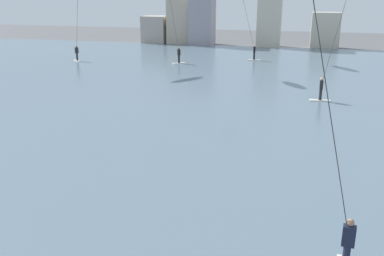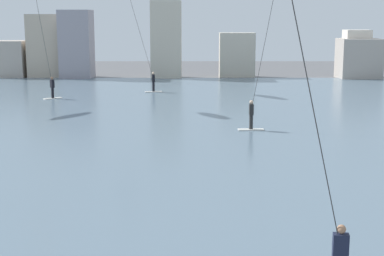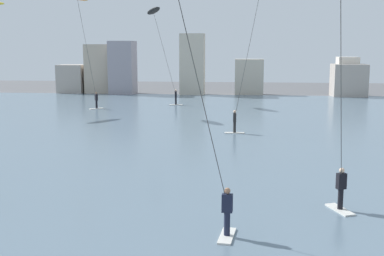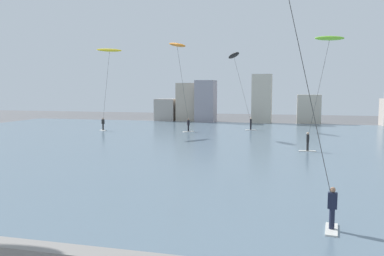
{
  "view_description": "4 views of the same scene",
  "coord_description": "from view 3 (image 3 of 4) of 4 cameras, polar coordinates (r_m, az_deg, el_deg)",
  "views": [
    {
      "loc": [
        2.17,
        -0.91,
        7.59
      ],
      "look_at": [
        -1.95,
        15.39,
        2.01
      ],
      "focal_mm": 39.7,
      "sensor_mm": 36.0,
      "label": 1
    },
    {
      "loc": [
        0.58,
        -2.36,
        6.2
      ],
      "look_at": [
        0.65,
        13.39,
        3.19
      ],
      "focal_mm": 54.82,
      "sensor_mm": 36.0,
      "label": 2
    },
    {
      "loc": [
        4.22,
        -5.46,
        6.22
      ],
      "look_at": [
        1.91,
        17.57,
        2.35
      ],
      "focal_mm": 46.03,
      "sensor_mm": 36.0,
      "label": 3
    },
    {
      "loc": [
        2.18,
        -5.23,
        5.36
      ],
      "look_at": [
        -2.77,
        14.62,
        3.32
      ],
      "focal_mm": 36.43,
      "sensor_mm": 36.0,
      "label": 4
    }
  ],
  "objects": [
    {
      "name": "water_bay",
      "position": [
        36.87,
        -0.92,
        -0.13
      ],
      "size": [
        84.0,
        52.0,
        0.1
      ],
      "primitive_type": "cube",
      "color": "slate",
      "rests_on": "ground"
    },
    {
      "name": "far_shore_buildings",
      "position": [
        63.44,
        -0.68,
        6.5
      ],
      "size": [
        39.14,
        4.84,
        7.74
      ],
      "color": "#A89E93",
      "rests_on": "ground"
    },
    {
      "name": "kitesurfer_orange",
      "position": [
        46.69,
        -12.97,
        13.62
      ],
      "size": [
        3.37,
        5.14,
        10.93
      ],
      "color": "silver",
      "rests_on": "water_bay"
    },
    {
      "name": "kitesurfer_lime",
      "position": [
        34.91,
        7.34,
        12.81
      ],
      "size": [
        3.53,
        1.43,
        9.69
      ],
      "color": "silver",
      "rests_on": "water_bay"
    },
    {
      "name": "kitesurfer_black",
      "position": [
        52.94,
        -4.24,
        12.45
      ],
      "size": [
        4.43,
        3.52,
        10.19
      ],
      "color": "silver",
      "rests_on": "water_bay"
    }
  ]
}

